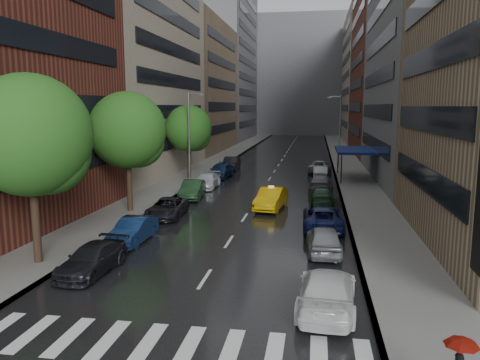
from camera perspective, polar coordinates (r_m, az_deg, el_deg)
name	(u,v)px	position (r m, az deg, el deg)	size (l,w,h in m)	color
ground	(180,318)	(18.23, -7.38, -16.33)	(220.00, 220.00, 0.00)	gray
road	(281,162)	(66.39, 4.99, 2.24)	(14.00, 140.00, 0.01)	black
sidewalk_left	(218,160)	(67.64, -2.64, 2.45)	(4.00, 140.00, 0.15)	gray
sidewalk_right	(346,162)	(66.34, 12.77, 2.11)	(4.00, 140.00, 0.15)	gray
crosswalk	(168,345)	(16.46, -8.77, -19.24)	(13.15, 2.80, 0.01)	silver
buildings_left	(192,54)	(77.58, -5.84, 15.02)	(8.00, 108.00, 38.00)	maroon
buildings_right	(389,56)	(73.53, 17.69, 14.25)	(8.05, 109.10, 36.00)	#937A5B
building_far	(300,76)	(134.10, 7.32, 12.44)	(40.00, 14.00, 32.00)	slate
tree_near	(30,135)	(24.44, -24.24, 4.97)	(5.86, 5.86, 9.34)	#382619
tree_mid	(127,130)	(34.81, -13.56, 5.91)	(5.55, 5.55, 8.84)	#382619
tree_far	(188,129)	(50.35, -6.30, 6.26)	(4.97, 4.97, 7.92)	#382619
taxi	(271,198)	(35.72, 3.81, -2.26)	(1.72, 4.94, 1.63)	#E2AD0B
parked_cars_left	(195,189)	(40.59, -5.52, -1.04)	(2.63, 41.28, 1.59)	black
parked_cars_right	(322,197)	(37.25, 9.93, -2.03)	(2.92, 43.60, 1.54)	white
street_lamp_left	(190,135)	(47.54, -6.13, 5.46)	(1.74, 0.22, 9.00)	gray
street_lamp_right	(339,129)	(60.90, 12.00, 6.08)	(1.74, 0.22, 9.00)	gray
awning	(355,150)	(51.14, 13.87, 3.53)	(4.00, 8.00, 3.12)	navy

